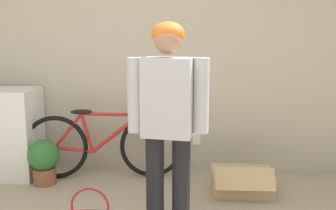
{
  "coord_description": "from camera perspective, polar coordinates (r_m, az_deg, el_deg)",
  "views": [
    {
      "loc": [
        0.46,
        -1.91,
        1.47
      ],
      "look_at": [
        0.32,
        0.83,
        0.97
      ],
      "focal_mm": 42.0,
      "sensor_mm": 36.0,
      "label": 1
    }
  ],
  "objects": [
    {
      "name": "cardboard_box",
      "position": [
        3.81,
        10.66,
        -10.81
      ],
      "size": [
        0.56,
        0.46,
        0.29
      ],
      "color": "tan",
      "rests_on": "ground_plane"
    },
    {
      "name": "potted_plant",
      "position": [
        4.08,
        -17.6,
        -7.57
      ],
      "size": [
        0.31,
        0.31,
        0.45
      ],
      "color": "brown",
      "rests_on": "ground_plane"
    },
    {
      "name": "wall_back",
      "position": [
        4.17,
        -3.31,
        7.96
      ],
      "size": [
        8.0,
        0.07,
        2.6
      ],
      "color": "#B7AD99",
      "rests_on": "ground_plane"
    },
    {
      "name": "person",
      "position": [
        2.79,
        0.0,
        -0.92
      ],
      "size": [
        0.58,
        0.28,
        1.55
      ],
      "rotation": [
        0.0,
        0.0,
        -0.17
      ],
      "color": "black",
      "rests_on": "ground_plane"
    },
    {
      "name": "bicycle",
      "position": [
        4.09,
        -9.3,
        -5.68
      ],
      "size": [
        1.64,
        0.46,
        0.73
      ],
      "rotation": [
        0.0,
        0.0,
        0.1
      ],
      "color": "black",
      "rests_on": "ground_plane"
    }
  ]
}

